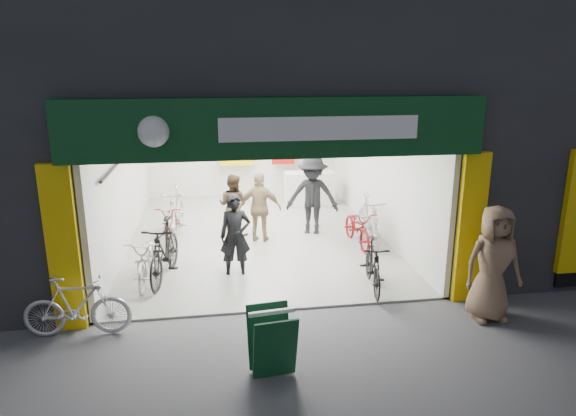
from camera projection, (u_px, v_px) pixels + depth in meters
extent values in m
plane|color=#56565B|center=(279.00, 311.00, 8.53)|extent=(60.00, 60.00, 0.00)
cube|color=#232326|center=(17.00, 163.00, 12.00)|extent=(5.00, 10.00, 3.50)
cube|color=#232326|center=(475.00, 151.00, 13.72)|extent=(6.00, 10.00, 3.50)
cube|color=#9E9E99|center=(256.00, 235.00, 12.33)|extent=(6.00, 8.00, 0.04)
cube|color=silver|center=(242.00, 145.00, 15.81)|extent=(6.00, 0.20, 3.20)
cube|color=silver|center=(123.00, 174.00, 11.47)|extent=(0.10, 8.00, 3.20)
cube|color=silver|center=(377.00, 167.00, 12.35)|extent=(0.10, 8.00, 3.20)
cube|color=white|center=(253.00, 98.00, 11.47)|extent=(6.00, 8.00, 0.10)
cube|color=black|center=(277.00, 106.00, 7.73)|extent=(6.00, 0.30, 0.30)
cube|color=#0D3916|center=(279.00, 128.00, 7.60)|extent=(6.40, 0.25, 0.90)
cube|color=white|center=(321.00, 129.00, 7.55)|extent=(3.00, 0.02, 0.35)
cube|color=yellow|center=(63.00, 250.00, 7.64)|extent=(0.45, 0.12, 2.60)
cube|color=yellow|center=(470.00, 229.00, 8.61)|extent=(0.45, 0.12, 2.60)
cylinder|color=black|center=(123.00, 157.00, 10.78)|extent=(0.06, 5.00, 0.06)
cube|color=silver|center=(309.00, 189.00, 14.85)|extent=(1.40, 0.60, 1.00)
cube|color=white|center=(268.00, 112.00, 8.82)|extent=(1.30, 0.35, 0.04)
cube|color=white|center=(258.00, 104.00, 10.53)|extent=(1.30, 0.35, 0.04)
cube|color=white|center=(250.00, 99.00, 12.25)|extent=(1.30, 0.35, 0.04)
cube|color=white|center=(245.00, 95.00, 13.96)|extent=(1.30, 0.35, 0.04)
imported|color=silver|center=(147.00, 259.00, 9.59)|extent=(0.69, 1.78, 0.92)
imported|color=black|center=(164.00, 251.00, 9.64)|extent=(0.90, 2.01, 1.17)
imported|color=maroon|center=(171.00, 221.00, 12.02)|extent=(0.68, 1.66, 0.85)
imported|color=#B4B4B9|center=(176.00, 211.00, 12.26)|extent=(0.77, 1.99, 1.17)
imported|color=black|center=(373.00, 265.00, 9.24)|extent=(0.68, 1.61, 0.94)
imported|color=maroon|center=(358.00, 228.00, 11.53)|extent=(0.63, 1.66, 0.86)
imported|color=#ADADB2|center=(369.00, 220.00, 11.65)|extent=(0.60, 1.88, 1.12)
imported|color=silver|center=(77.00, 306.00, 7.65)|extent=(1.60, 0.51, 0.95)
imported|color=black|center=(235.00, 236.00, 9.78)|extent=(0.60, 0.40, 1.63)
imported|color=#3C2D1B|center=(233.00, 205.00, 12.16)|extent=(0.91, 0.84, 1.50)
imported|color=black|center=(312.00, 196.00, 12.20)|extent=(1.39, 1.04, 1.92)
imported|color=#917C54|center=(260.00, 208.00, 11.66)|extent=(1.04, 0.67, 1.65)
imported|color=#84654C|center=(493.00, 264.00, 8.05)|extent=(0.94, 0.63, 1.88)
cube|color=#0F3E20|center=(275.00, 349.00, 6.51)|extent=(0.59, 0.28, 0.87)
cube|color=#0F3E20|center=(269.00, 335.00, 6.86)|extent=(0.59, 0.28, 0.87)
cube|color=white|center=(272.00, 312.00, 6.57)|extent=(0.61, 0.12, 0.05)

